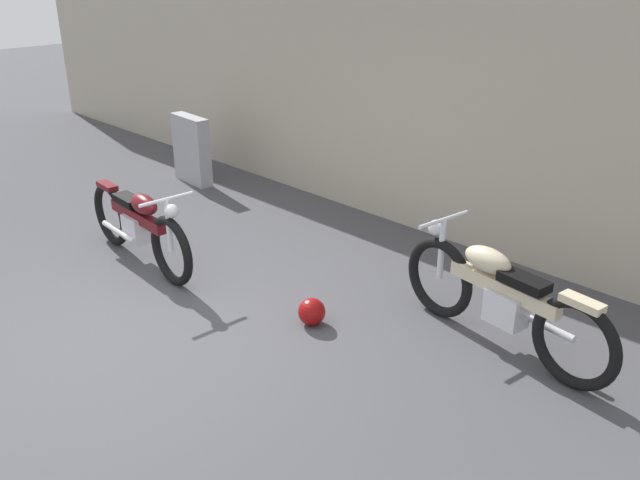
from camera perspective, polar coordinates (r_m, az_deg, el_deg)
ground_plane at (r=6.24m, az=-16.77°, el=-8.35°), size 40.00×40.00×0.00m
building_wall at (r=8.18m, az=8.13°, el=12.22°), size 18.00×0.30×3.24m
stone_marker at (r=10.06m, az=-10.88°, el=7.56°), size 0.75×0.25×0.99m
helmet at (r=6.19m, az=-0.71°, el=-6.13°), size 0.26×0.26×0.26m
motorcycle_cream at (r=5.90m, az=15.12°, el=-4.75°), size 2.19×0.61×0.99m
motorcycle_maroon at (r=7.49m, az=-15.16°, el=1.27°), size 2.12×0.59×0.95m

